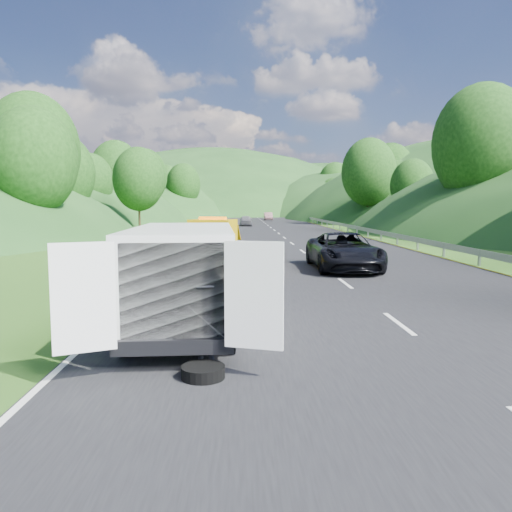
{
  "coord_description": "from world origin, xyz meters",
  "views": [
    {
      "loc": [
        -0.78,
        -13.49,
        2.86
      ],
      "look_at": [
        -0.28,
        1.3,
        1.3
      ],
      "focal_mm": 35.0,
      "sensor_mm": 36.0,
      "label": 1
    }
  ],
  "objects_px": {
    "spare_tire": "(203,379)",
    "child": "(192,316)",
    "white_van": "(184,272)",
    "woman": "(160,309)",
    "worker": "(207,367)",
    "suitcase": "(110,300)",
    "tow_truck": "(206,244)",
    "passing_suv": "(343,270)"
  },
  "relations": [
    {
      "from": "spare_tire",
      "to": "child",
      "type": "bearing_deg",
      "value": 97.71
    },
    {
      "from": "white_van",
      "to": "woman",
      "type": "bearing_deg",
      "value": 109.52
    },
    {
      "from": "worker",
      "to": "suitcase",
      "type": "bearing_deg",
      "value": 101.82
    },
    {
      "from": "child",
      "to": "worker",
      "type": "distance_m",
      "value": 4.12
    },
    {
      "from": "worker",
      "to": "woman",
      "type": "bearing_deg",
      "value": 88.7
    },
    {
      "from": "woman",
      "to": "suitcase",
      "type": "height_order",
      "value": "woman"
    },
    {
      "from": "child",
      "to": "suitcase",
      "type": "relative_size",
      "value": 1.7
    },
    {
      "from": "tow_truck",
      "to": "suitcase",
      "type": "xyz_separation_m",
      "value": [
        -2.04,
        -8.36,
        -0.84
      ]
    },
    {
      "from": "tow_truck",
      "to": "worker",
      "type": "xyz_separation_m",
      "value": [
        0.89,
        -13.19,
        -1.11
      ]
    },
    {
      "from": "tow_truck",
      "to": "worker",
      "type": "distance_m",
      "value": 13.27
    },
    {
      "from": "white_van",
      "to": "passing_suv",
      "type": "height_order",
      "value": "white_van"
    },
    {
      "from": "suitcase",
      "to": "passing_suv",
      "type": "bearing_deg",
      "value": 44.82
    },
    {
      "from": "tow_truck",
      "to": "woman",
      "type": "bearing_deg",
      "value": -79.28
    },
    {
      "from": "white_van",
      "to": "child",
      "type": "relative_size",
      "value": 7.33
    },
    {
      "from": "white_van",
      "to": "worker",
      "type": "distance_m",
      "value": 2.97
    },
    {
      "from": "suitcase",
      "to": "spare_tire",
      "type": "xyz_separation_m",
      "value": [
        2.9,
        -5.43,
        -0.27
      ]
    },
    {
      "from": "white_van",
      "to": "suitcase",
      "type": "xyz_separation_m",
      "value": [
        -2.26,
        2.26,
        -1.06
      ]
    },
    {
      "from": "white_van",
      "to": "child",
      "type": "distance_m",
      "value": 1.99
    },
    {
      "from": "passing_suv",
      "to": "worker",
      "type": "bearing_deg",
      "value": -111.67
    },
    {
      "from": "suitcase",
      "to": "tow_truck",
      "type": "bearing_deg",
      "value": 76.26
    },
    {
      "from": "white_van",
      "to": "spare_tire",
      "type": "distance_m",
      "value": 3.5
    },
    {
      "from": "tow_truck",
      "to": "spare_tire",
      "type": "bearing_deg",
      "value": -70.89
    },
    {
      "from": "woman",
      "to": "worker",
      "type": "distance_m",
      "value": 5.11
    },
    {
      "from": "white_van",
      "to": "worker",
      "type": "relative_size",
      "value": 4.02
    },
    {
      "from": "spare_tire",
      "to": "suitcase",
      "type": "bearing_deg",
      "value": 118.13
    },
    {
      "from": "child",
      "to": "suitcase",
      "type": "height_order",
      "value": "suitcase"
    },
    {
      "from": "suitcase",
      "to": "passing_suv",
      "type": "xyz_separation_m",
      "value": [
        8.02,
        7.97,
        -0.27
      ]
    },
    {
      "from": "spare_tire",
      "to": "passing_suv",
      "type": "xyz_separation_m",
      "value": [
        5.12,
        13.4,
        0.0
      ]
    },
    {
      "from": "worker",
      "to": "spare_tire",
      "type": "xyz_separation_m",
      "value": [
        -0.03,
        -0.6,
        0.0
      ]
    },
    {
      "from": "woman",
      "to": "white_van",
      "type": "bearing_deg",
      "value": -169.89
    },
    {
      "from": "child",
      "to": "suitcase",
      "type": "distance_m",
      "value": 2.41
    },
    {
      "from": "white_van",
      "to": "passing_suv",
      "type": "distance_m",
      "value": 11.81
    },
    {
      "from": "woman",
      "to": "passing_suv",
      "type": "height_order",
      "value": "passing_suv"
    },
    {
      "from": "worker",
      "to": "suitcase",
      "type": "xyz_separation_m",
      "value": [
        -2.93,
        4.83,
        0.27
      ]
    },
    {
      "from": "passing_suv",
      "to": "tow_truck",
      "type": "bearing_deg",
      "value": 176.29
    },
    {
      "from": "woman",
      "to": "worker",
      "type": "height_order",
      "value": "worker"
    },
    {
      "from": "spare_tire",
      "to": "woman",
      "type": "bearing_deg",
      "value": 105.99
    },
    {
      "from": "child",
      "to": "passing_suv",
      "type": "height_order",
      "value": "passing_suv"
    },
    {
      "from": "white_van",
      "to": "worker",
      "type": "xyz_separation_m",
      "value": [
        0.67,
        -2.57,
        -1.32
      ]
    },
    {
      "from": "white_van",
      "to": "woman",
      "type": "relative_size",
      "value": 4.31
    },
    {
      "from": "passing_suv",
      "to": "child",
      "type": "bearing_deg",
      "value": -123.32
    },
    {
      "from": "suitcase",
      "to": "child",
      "type": "bearing_deg",
      "value": -18.64
    }
  ]
}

